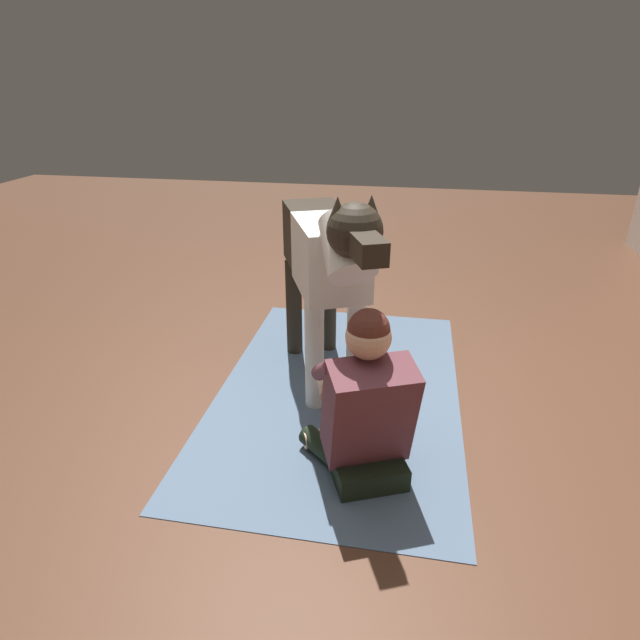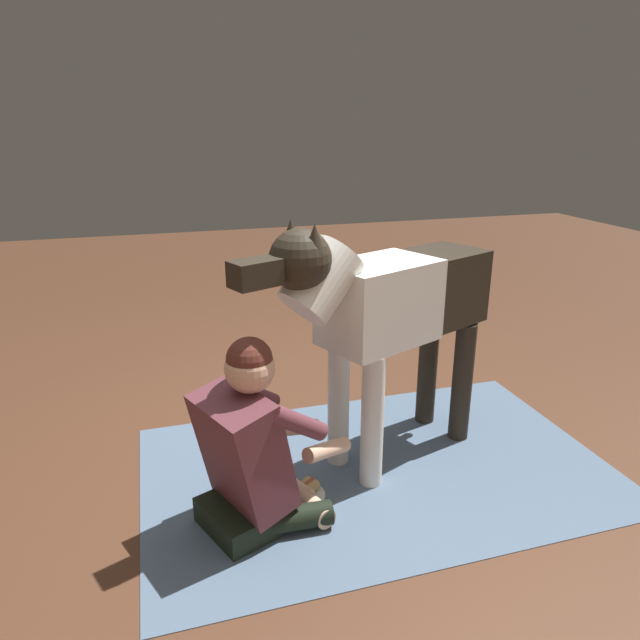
# 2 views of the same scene
# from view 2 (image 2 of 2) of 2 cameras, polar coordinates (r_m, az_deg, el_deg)

# --- Properties ---
(ground_plane) EXTENTS (13.82, 13.82, 0.00)m
(ground_plane) POSITION_cam_2_polar(r_m,az_deg,el_deg) (3.11, -0.44, -13.89)
(ground_plane) COLOR #51301F
(area_rug) EXTENTS (2.35, 1.48, 0.01)m
(area_rug) POSITION_cam_2_polar(r_m,az_deg,el_deg) (3.08, 5.65, -14.37)
(area_rug) COLOR slate
(area_rug) RESTS_ON ground
(person_sitting_on_floor) EXTENTS (0.74, 0.62, 0.88)m
(person_sitting_on_floor) POSITION_cam_2_polar(r_m,az_deg,el_deg) (2.54, -6.67, -12.69)
(person_sitting_on_floor) COLOR black
(person_sitting_on_floor) RESTS_ON ground
(large_dog) EXTENTS (1.54, 0.76, 1.32)m
(large_dog) POSITION_cam_2_polar(r_m,az_deg,el_deg) (2.81, 6.83, 1.26)
(large_dog) COLOR white
(large_dog) RESTS_ON ground
(hot_dog_on_plate) EXTENTS (0.22, 0.22, 0.06)m
(hot_dog_on_plate) POSITION_cam_2_polar(r_m,az_deg,el_deg) (2.85, -1.80, -16.73)
(hot_dog_on_plate) COLOR white
(hot_dog_on_plate) RESTS_ON ground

